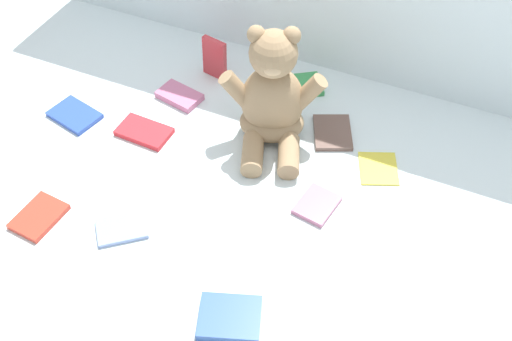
{
  "coord_description": "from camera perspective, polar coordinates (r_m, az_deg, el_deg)",
  "views": [
    {
      "loc": [
        0.35,
        -0.96,
        1.14
      ],
      "look_at": [
        -0.02,
        -0.1,
        0.1
      ],
      "focal_mm": 46.15,
      "sensor_mm": 36.0,
      "label": 1
    }
  ],
  "objects": [
    {
      "name": "book_case_0",
      "position": [
        1.45,
        -11.56,
        -4.98
      ],
      "size": [
        0.13,
        0.12,
        0.01
      ],
      "primitive_type": "cube",
      "rotation": [
        0.0,
        0.0,
        2.25
      ],
      "color": "#89A4DC",
      "rests_on": "ground_plane"
    },
    {
      "name": "book_case_9",
      "position": [
        1.63,
        -9.67,
        3.33
      ],
      "size": [
        0.13,
        0.08,
        0.01
      ],
      "primitive_type": "cube",
      "rotation": [
        0.0,
        0.0,
        1.53
      ],
      "color": "red",
      "rests_on": "ground_plane"
    },
    {
      "name": "book_case_3",
      "position": [
        1.29,
        -2.29,
        -12.64
      ],
      "size": [
        0.14,
        0.13,
        0.02
      ],
      "primitive_type": "cube",
      "rotation": [
        0.0,
        0.0,
        5.05
      ],
      "color": "#375CA8",
      "rests_on": "ground_plane"
    },
    {
      "name": "book_case_7",
      "position": [
        1.46,
        5.3,
        -2.98
      ],
      "size": [
        0.09,
        0.11,
        0.01
      ],
      "primitive_type": "cube",
      "rotation": [
        0.0,
        0.0,
        6.12
      ],
      "color": "#BB6B8C",
      "rests_on": "ground_plane"
    },
    {
      "name": "book_case_2",
      "position": [
        1.51,
        -18.3,
        -3.82
      ],
      "size": [
        0.09,
        0.12,
        0.01
      ],
      "primitive_type": "cube",
      "rotation": [
        0.0,
        0.0,
        3.05
      ],
      "color": "red",
      "rests_on": "ground_plane"
    },
    {
      "name": "teddy_bear",
      "position": [
        1.54,
        1.42,
        6.2
      ],
      "size": [
        0.25,
        0.25,
        0.3
      ],
      "rotation": [
        0.0,
        0.0,
        0.36
      ],
      "color": "#9E7F5B",
      "rests_on": "ground_plane"
    },
    {
      "name": "book_case_10",
      "position": [
        1.74,
        3.92,
        7.35
      ],
      "size": [
        0.14,
        0.13,
        0.01
      ],
      "primitive_type": "cube",
      "rotation": [
        0.0,
        0.0,
        2.15
      ],
      "color": "#358E4B",
      "rests_on": "ground_plane"
    },
    {
      "name": "book_case_1",
      "position": [
        1.56,
        10.57,
        0.22
      ],
      "size": [
        0.12,
        0.13,
        0.01
      ],
      "primitive_type": "cube",
      "rotation": [
        0.0,
        0.0,
        0.39
      ],
      "color": "gold",
      "rests_on": "ground_plane"
    },
    {
      "name": "book_case_6",
      "position": [
        1.72,
        -6.65,
        6.44
      ],
      "size": [
        0.12,
        0.09,
        0.02
      ],
      "primitive_type": "cube",
      "rotation": [
        0.0,
        0.0,
        4.51
      ],
      "color": "#BF668D",
      "rests_on": "ground_plane"
    },
    {
      "name": "book_case_4",
      "position": [
        1.75,
        -3.61,
        9.69
      ],
      "size": [
        0.07,
        0.03,
        0.11
      ],
      "primitive_type": "cube",
      "rotation": [
        -0.03,
        0.0,
        -0.2
      ],
      "color": "#C2333A",
      "rests_on": "ground_plane"
    },
    {
      "name": "book_case_8",
      "position": [
        1.72,
        -15.45,
        4.66
      ],
      "size": [
        0.14,
        0.11,
        0.01
      ],
      "primitive_type": "cube",
      "rotation": [
        0.0,
        0.0,
        1.33
      ],
      "color": "#2D4EB3",
      "rests_on": "ground_plane"
    },
    {
      "name": "ground_plane",
      "position": [
        1.53,
        2.32,
        -0.24
      ],
      "size": [
        3.2,
        3.2,
        0.0
      ],
      "primitive_type": "plane",
      "color": "silver"
    },
    {
      "name": "book_case_5",
      "position": [
        1.62,
        6.65,
        3.29
      ],
      "size": [
        0.13,
        0.14,
        0.01
      ],
      "primitive_type": "cube",
      "rotation": [
        0.0,
        0.0,
        0.42
      ],
      "color": "brown",
      "rests_on": "ground_plane"
    }
  ]
}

